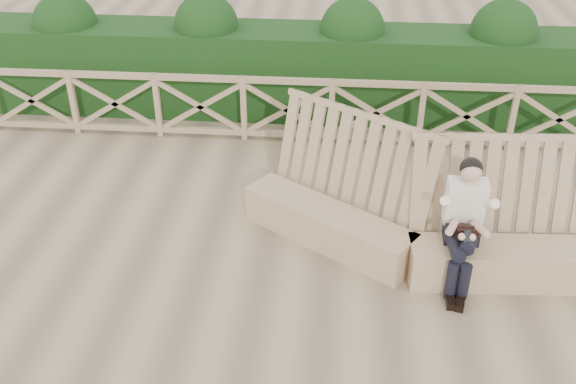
{
  "coord_description": "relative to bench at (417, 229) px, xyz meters",
  "views": [
    {
      "loc": [
        0.84,
        -6.01,
        4.86
      ],
      "look_at": [
        0.28,
        0.4,
        0.9
      ],
      "focal_mm": 40.0,
      "sensor_mm": 36.0,
      "label": 1
    }
  ],
  "objects": [
    {
      "name": "hedge",
      "position": [
        -1.85,
        4.22,
        0.34
      ],
      "size": [
        12.0,
        1.2,
        1.5
      ],
      "primitive_type": "cube",
      "color": "black",
      "rests_on": "ground"
    },
    {
      "name": "ground",
      "position": [
        -1.85,
        -0.48,
        -0.41
      ],
      "size": [
        60.0,
        60.0,
        0.0
      ],
      "primitive_type": "plane",
      "color": "brown",
      "rests_on": "ground"
    },
    {
      "name": "woman",
      "position": [
        0.45,
        -0.37,
        0.41
      ],
      "size": [
        0.44,
        0.94,
        1.54
      ],
      "rotation": [
        0.0,
        0.0,
        -0.03
      ],
      "color": "black",
      "rests_on": "ground"
    },
    {
      "name": "bench",
      "position": [
        0.0,
        0.0,
        0.0
      ],
      "size": [
        4.4,
        1.97,
        1.62
      ],
      "rotation": [
        0.0,
        0.0,
        -0.25
      ],
      "color": "olive",
      "rests_on": "ground"
    },
    {
      "name": "guardrail",
      "position": [
        -1.85,
        3.02,
        0.14
      ],
      "size": [
        10.1,
        0.09,
        1.1
      ],
      "color": "#8C7451",
      "rests_on": "ground"
    }
  ]
}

